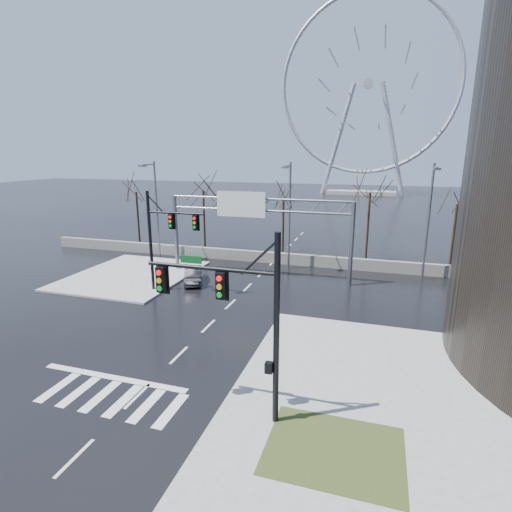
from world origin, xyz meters
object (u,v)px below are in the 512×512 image
at_px(ferris_wheel, 368,91).
at_px(signal_mast_near, 243,309).
at_px(sign_gantry, 254,220).
at_px(signal_mast_far, 162,233).
at_px(car, 193,275).

bearing_deg(ferris_wheel, signal_mast_near, -89.92).
height_order(sign_gantry, ferris_wheel, ferris_wheel).
distance_m(signal_mast_near, ferris_wheel, 101.29).
bearing_deg(sign_gantry, signal_mast_far, -132.47).
bearing_deg(ferris_wheel, signal_mast_far, -97.20).
relative_size(signal_mast_far, ferris_wheel, 0.16).
distance_m(signal_mast_near, car, 19.24).
bearing_deg(signal_mast_near, signal_mast_far, 130.26).
xyz_separation_m(signal_mast_near, sign_gantry, (-5.52, 19.00, 0.31)).
height_order(sign_gantry, car, sign_gantry).
bearing_deg(car, signal_mast_near, -81.89).
xyz_separation_m(signal_mast_far, sign_gantry, (5.49, 6.00, 0.35)).
distance_m(signal_mast_far, ferris_wheel, 89.30).
distance_m(signal_mast_far, sign_gantry, 8.14).
height_order(signal_mast_far, ferris_wheel, ferris_wheel).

